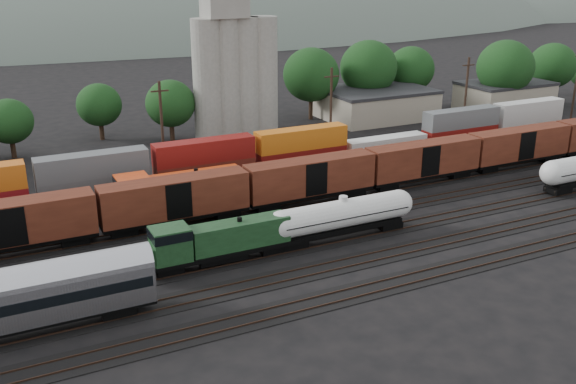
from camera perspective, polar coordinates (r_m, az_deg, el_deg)
name	(u,v)px	position (r m, az deg, el deg)	size (l,w,h in m)	color
ground	(334,218)	(67.88, 4.13, -2.34)	(600.00, 600.00, 0.00)	black
tracks	(334,218)	(67.86, 4.13, -2.30)	(180.00, 33.20, 0.20)	black
green_locomotive	(212,242)	(56.85, -6.77, -4.40)	(15.17, 2.68, 4.02)	black
tank_car_a	(343,215)	(62.03, 4.89, -2.07)	(15.78, 2.82, 4.13)	silver
orange_locomotive	(171,189)	(70.40, -10.32, 0.28)	(16.74, 2.79, 4.19)	black
boxcar_string	(310,177)	(70.80, 2.00, 1.33)	(169.00, 2.90, 4.20)	black
container_wall	(172,171)	(75.24, -10.27, 1.89)	(160.00, 2.60, 5.80)	black
grain_silo	(234,64)	(97.92, -4.79, 11.28)	(13.40, 5.00, 29.00)	gray
industrial_sheds	(258,120)	(100.10, -2.70, 6.44)	(119.38, 17.26, 5.10)	#9E937F
tree_band	(210,88)	(100.66, -6.94, 9.14)	(164.51, 22.10, 12.93)	black
utility_poles	(251,118)	(84.87, -3.27, 6.56)	(122.20, 0.36, 12.00)	black
distant_hills	(103,67)	(322.46, -16.14, 10.66)	(860.00, 286.00, 130.00)	#59665B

